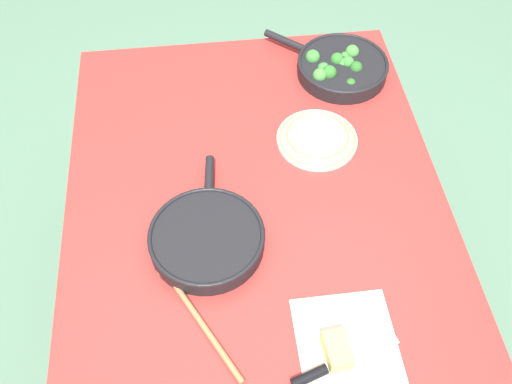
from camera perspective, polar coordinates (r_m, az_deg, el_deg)
name	(u,v)px	position (r m, az deg, el deg)	size (l,w,h in m)	color
ground_plane	(256,314)	(2.21, 0.00, -12.08)	(14.00, 14.00, 0.00)	#51755B
dining_table_red	(256,211)	(1.62, 0.00, -1.91)	(1.35, 1.04, 0.75)	#B72D28
skillet_broccoli	(341,66)	(1.90, 8.45, 12.32)	(0.35, 0.38, 0.08)	black
skillet_eggs	(207,238)	(1.46, -4.94, -4.66)	(0.41, 0.30, 0.05)	black
wooden_spoon	(188,303)	(1.40, -6.80, -11.01)	(0.34, 0.20, 0.02)	#996B42
parchment_sheet	(351,359)	(1.36, 9.43, -16.13)	(0.32, 0.23, 0.00)	silver
grater_knife	(330,367)	(1.34, 7.42, -17.01)	(0.11, 0.26, 0.02)	silver
cheese_block	(337,351)	(1.34, 8.12, -15.43)	(0.09, 0.06, 0.05)	#E0C15B
dinner_plate_stack	(317,138)	(1.69, 6.13, 5.40)	(0.24, 0.24, 0.03)	silver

